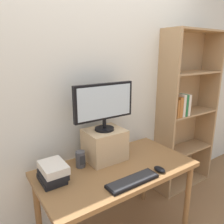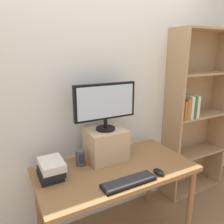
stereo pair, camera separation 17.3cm
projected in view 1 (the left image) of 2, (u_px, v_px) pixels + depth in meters
The scene contains 9 objects.
back_wall at pixel (90, 91), 1.99m from camera, with size 7.00×0.08×2.60m.
desk at pixel (117, 176), 1.82m from camera, with size 1.28×0.68×0.73m.
bookshelf_unit at pixel (184, 112), 2.60m from camera, with size 0.79×0.28×1.88m.
riser_box at pixel (105, 144), 1.91m from camera, with size 0.33×0.28×0.27m.
computer_monitor at pixel (105, 104), 1.81m from camera, with size 0.55×0.16×0.40m.
keyboard at pixel (133, 181), 1.58m from camera, with size 0.41×0.12×0.02m.
computer_mouse at pixel (160, 169), 1.73m from camera, with size 0.06×0.10×0.04m.
book_stack at pixel (53, 172), 1.59m from camera, with size 0.18×0.24×0.13m.
desk_speaker at pixel (80, 159), 1.79m from camera, with size 0.08×0.08×0.13m.
Camera 1 is at (-0.94, -1.31, 1.65)m, focal length 35.00 mm.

